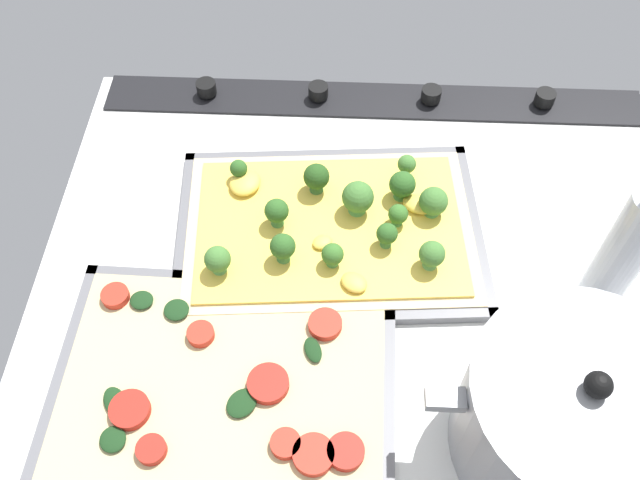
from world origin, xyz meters
The scene contains 8 objects.
ground_plane centered at (0.00, 0.00, -1.50)cm, with size 79.55×63.33×3.00cm, color silver.
stove_control_panel centered at (0.00, -28.17, 0.55)cm, with size 76.36×7.00×2.60cm.
baking_tray_front centered at (5.53, -4.53, 0.37)cm, with size 38.78×28.47×1.30cm.
broccoli_pizza centered at (4.97, -4.71, 1.95)cm, with size 36.20×25.90×5.95cm.
baking_tray_back centered at (15.93, 15.56, 0.37)cm, with size 36.45×27.03×1.30cm.
veggie_pizza_back centered at (15.74, 15.80, 1.11)cm, with size 33.99×24.57×1.90cm.
cooking_pot centered at (-17.55, 20.54, 6.72)cm, with size 27.68×20.89×15.75cm.
oil_bottle centered at (-25.64, 2.79, 9.42)cm, with size 4.81×4.81×22.58cm.
Camera 1 is at (4.60, 44.15, 67.23)cm, focal length 37.95 mm.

